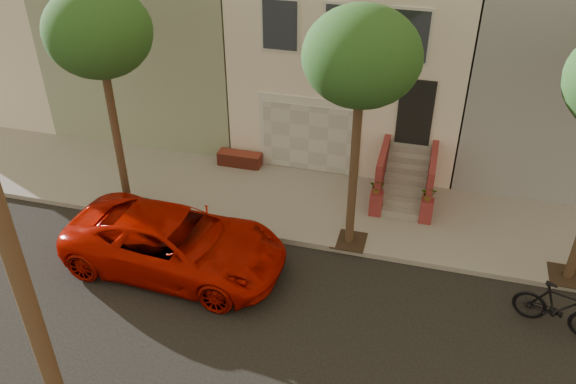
# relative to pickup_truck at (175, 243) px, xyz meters

# --- Properties ---
(ground) EXTENTS (90.00, 90.00, 0.00)m
(ground) POSITION_rel_pickup_truck_xyz_m (3.07, -1.89, -0.78)
(ground) COLOR black
(ground) RESTS_ON ground
(sidewalk) EXTENTS (40.00, 3.70, 0.15)m
(sidewalk) POSITION_rel_pickup_truck_xyz_m (3.07, 3.46, -0.70)
(sidewalk) COLOR gray
(sidewalk) RESTS_ON ground
(house_row) EXTENTS (33.10, 11.70, 7.00)m
(house_row) POSITION_rel_pickup_truck_xyz_m (3.07, 9.30, 2.87)
(house_row) COLOR silver
(house_row) RESTS_ON sidewalk
(tree_left) EXTENTS (2.70, 2.57, 6.30)m
(tree_left) POSITION_rel_pickup_truck_xyz_m (-2.43, 2.01, 4.48)
(tree_left) COLOR #2D2116
(tree_left) RESTS_ON sidewalk
(tree_mid) EXTENTS (2.70, 2.57, 6.30)m
(tree_mid) POSITION_rel_pickup_truck_xyz_m (4.07, 2.01, 4.48)
(tree_mid) COLOR #2D2116
(tree_mid) RESTS_ON sidewalk
(pickup_truck) EXTENTS (5.72, 2.87, 1.55)m
(pickup_truck) POSITION_rel_pickup_truck_xyz_m (0.00, 0.00, 0.00)
(pickup_truck) COLOR #B40D00
(pickup_truck) RESTS_ON ground
(motorcycle) EXTENTS (2.06, 1.08, 1.19)m
(motorcycle) POSITION_rel_pickup_truck_xyz_m (9.11, 0.26, -0.18)
(motorcycle) COLOR black
(motorcycle) RESTS_ON ground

